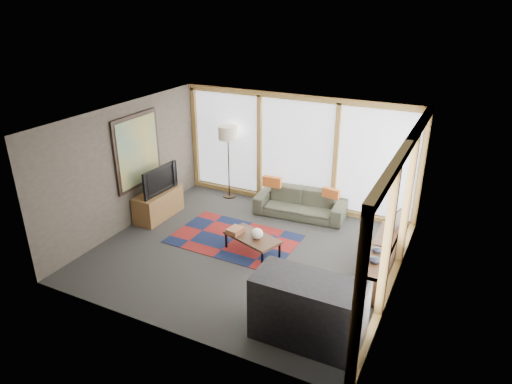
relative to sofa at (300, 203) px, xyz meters
The scene contains 17 objects.
ground 2.00m from the sofa, 99.55° to the right, with size 5.50×5.50×0.00m, color #2B2B28.
room_envelope 1.88m from the sofa, 83.17° to the right, with size 5.52×5.02×2.62m.
rug 1.82m from the sofa, 115.94° to the right, with size 2.47×1.59×0.01m, color maroon.
sofa is the anchor object (origin of this frame).
pillow_left 0.79m from the sofa, behind, with size 0.42×0.13×0.23m, color #BD571F.
pillow_right 0.80m from the sofa, ahead, with size 0.37×0.11×0.20m, color #BD571F.
floor_lamp 2.02m from the sofa, behind, with size 0.44×0.44×1.77m, color #332517, non-canonical shape.
coffee_table 1.94m from the sofa, 96.45° to the right, with size 1.07×0.53×0.36m, color #351F14, non-canonical shape.
book_stack 2.04m from the sofa, 106.36° to the right, with size 0.24×0.30×0.10m, color brown.
vase 1.97m from the sofa, 93.18° to the right, with size 0.23×0.23×0.20m, color beige.
bookshelf 2.60m from the sofa, 36.06° to the right, with size 0.38×2.11×0.53m, color #351F14, non-canonical shape.
bowl_a 2.98m from the sofa, 44.98° to the right, with size 0.20×0.20×0.10m, color black.
bowl_b 2.73m from the sofa, 40.44° to the right, with size 0.17×0.17×0.09m, color black.
shelf_picture 2.39m from the sofa, 20.62° to the right, with size 0.04×0.31×0.40m, color black.
tv_console 3.14m from the sofa, 152.40° to the right, with size 0.50×1.20×0.60m, color brown.
television 3.18m from the sofa, 152.12° to the right, with size 1.04×0.14×0.60m, color black.
bar_counter 4.01m from the sofa, 67.28° to the right, with size 1.55×0.72×0.98m, color black.
Camera 1 is at (3.52, -6.70, 4.53)m, focal length 32.00 mm.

